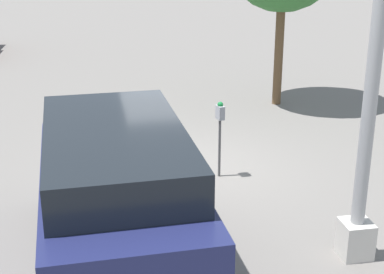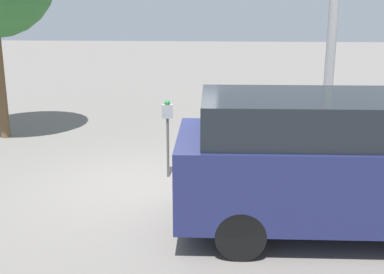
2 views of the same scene
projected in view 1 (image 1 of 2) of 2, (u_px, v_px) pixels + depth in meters
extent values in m
plane|color=slate|center=(189.00, 172.00, 11.56)|extent=(80.00, 80.00, 0.00)
cylinder|color=#4C4C4C|center=(220.00, 148.00, 11.16)|extent=(0.05, 0.05, 1.16)
cube|color=gray|center=(220.00, 112.00, 10.91)|extent=(0.22, 0.15, 0.26)
sphere|color=#14662D|center=(220.00, 105.00, 10.86)|extent=(0.11, 0.11, 0.11)
cube|color=beige|center=(355.00, 239.00, 8.55)|extent=(0.44, 0.44, 0.55)
cylinder|color=#9E9E9E|center=(376.00, 43.00, 7.57)|extent=(0.20, 0.20, 5.19)
cube|color=navy|center=(118.00, 206.00, 8.21)|extent=(4.59, 2.19, 1.09)
cube|color=black|center=(115.00, 148.00, 8.03)|extent=(3.68, 2.00, 0.56)
cylinder|color=black|center=(165.00, 193.00, 9.87)|extent=(0.67, 0.27, 0.66)
cylinder|color=black|center=(55.00, 204.00, 9.50)|extent=(0.67, 0.27, 0.66)
cylinder|color=brown|center=(279.00, 50.00, 15.43)|extent=(0.23, 0.23, 2.91)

